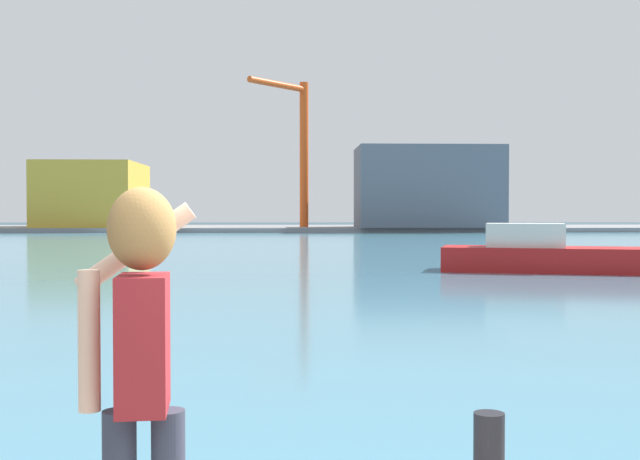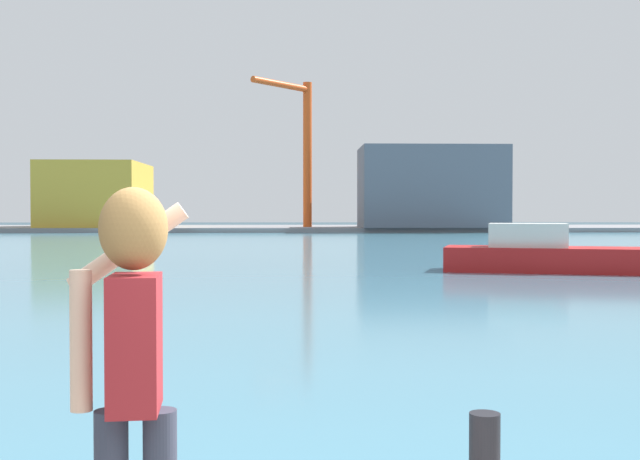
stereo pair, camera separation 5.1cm
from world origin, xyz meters
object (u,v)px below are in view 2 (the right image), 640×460
(person_photographer, at_px, (132,351))
(port_crane, at_px, (302,140))
(warehouse_right, at_px, (431,187))
(harbor_bollard, at_px, (485,448))
(boat_moored, at_px, (550,255))
(warehouse_left, at_px, (97,195))

(person_photographer, bearing_deg, port_crane, -6.20)
(warehouse_right, height_order, port_crane, port_crane)
(warehouse_right, bearing_deg, harbor_bollard, -99.70)
(person_photographer, height_order, boat_moored, person_photographer)
(port_crane, bearing_deg, boat_moored, -81.86)
(warehouse_left, distance_m, warehouse_right, 38.26)
(warehouse_right, bearing_deg, person_photographer, -100.71)
(warehouse_right, xyz_separation_m, port_crane, (-14.42, 1.40, 5.32))
(person_photographer, distance_m, warehouse_right, 87.36)
(warehouse_left, xyz_separation_m, warehouse_right, (38.05, -3.93, 0.82))
(harbor_bollard, height_order, port_crane, port_crane)
(harbor_bollard, bearing_deg, port_crane, 90.00)
(boat_moored, bearing_deg, port_crane, 114.09)
(warehouse_right, bearing_deg, boat_moored, -95.58)
(boat_moored, relative_size, warehouse_left, 0.64)
(harbor_bollard, distance_m, warehouse_left, 91.44)
(warehouse_left, bearing_deg, harbor_bollard, -75.01)
(person_photographer, bearing_deg, warehouse_left, 8.66)
(harbor_bollard, distance_m, port_crane, 86.26)
(harbor_bollard, distance_m, boat_moored, 26.72)
(person_photographer, height_order, warehouse_right, warehouse_right)
(harbor_bollard, xyz_separation_m, warehouse_right, (14.41, 84.34, 4.08))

